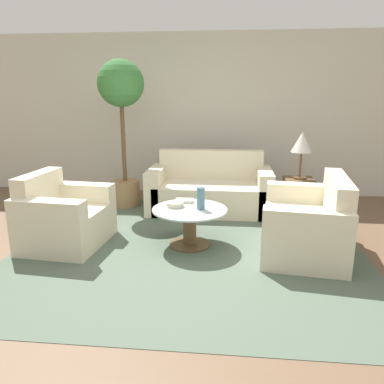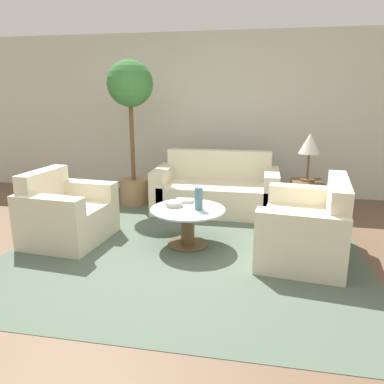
{
  "view_description": "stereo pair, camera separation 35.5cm",
  "coord_description": "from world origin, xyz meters",
  "views": [
    {
      "loc": [
        0.48,
        -3.21,
        1.63
      ],
      "look_at": [
        0.06,
        0.92,
        0.55
      ],
      "focal_mm": 35.0,
      "sensor_mm": 36.0,
      "label": 1
    },
    {
      "loc": [
        0.83,
        -3.16,
        1.63
      ],
      "look_at": [
        0.06,
        0.92,
        0.55
      ],
      "focal_mm": 35.0,
      "sensor_mm": 36.0,
      "label": 2
    }
  ],
  "objects": [
    {
      "name": "table_lamp",
      "position": [
        1.44,
        1.89,
        1.0
      ],
      "size": [
        0.28,
        0.28,
        0.63
      ],
      "color": "brown",
      "rests_on": "side_table"
    },
    {
      "name": "book_stack",
      "position": [
        -0.03,
        0.91,
        0.44
      ],
      "size": [
        0.2,
        0.14,
        0.04
      ],
      "rotation": [
        0.0,
        0.0,
        0.03
      ],
      "color": "beige",
      "rests_on": "coffee_table"
    },
    {
      "name": "potted_plant",
      "position": [
        -1.07,
        2.14,
        1.48
      ],
      "size": [
        0.66,
        0.66,
        2.12
      ],
      "color": "#93704C",
      "rests_on": "ground_plane"
    },
    {
      "name": "rug",
      "position": [
        0.06,
        0.67,
        0.0
      ],
      "size": [
        3.72,
        3.6,
        0.01
      ],
      "color": "#4C5B4C",
      "rests_on": "ground_plane"
    },
    {
      "name": "wall_back",
      "position": [
        0.0,
        3.06,
        1.3
      ],
      "size": [
        10.0,
        0.06,
        2.6
      ],
      "color": "beige",
      "rests_on": "ground_plane"
    },
    {
      "name": "side_table",
      "position": [
        1.44,
        1.89,
        0.26
      ],
      "size": [
        0.39,
        0.39,
        0.52
      ],
      "color": "brown",
      "rests_on": "ground_plane"
    },
    {
      "name": "sofa_main",
      "position": [
        0.21,
        2.05,
        0.28
      ],
      "size": [
        1.73,
        0.86,
        0.84
      ],
      "color": "beige",
      "rests_on": "ground_plane"
    },
    {
      "name": "loveseat",
      "position": [
        1.35,
        0.64,
        0.28
      ],
      "size": [
        0.97,
        1.35,
        0.82
      ],
      "rotation": [
        0.0,
        0.0,
        -1.7
      ],
      "color": "beige",
      "rests_on": "ground_plane"
    },
    {
      "name": "bowl",
      "position": [
        -0.11,
        0.73,
        0.45
      ],
      "size": [
        0.19,
        0.19,
        0.05
      ],
      "color": "beige",
      "rests_on": "coffee_table"
    },
    {
      "name": "vase",
      "position": [
        0.18,
        0.66,
        0.55
      ],
      "size": [
        0.09,
        0.09,
        0.24
      ],
      "color": "slate",
      "rests_on": "coffee_table"
    },
    {
      "name": "armchair",
      "position": [
        -1.36,
        0.57,
        0.28
      ],
      "size": [
        0.87,
        1.0,
        0.81
      ],
      "rotation": [
        0.0,
        0.0,
        1.48
      ],
      "color": "beige",
      "rests_on": "ground_plane"
    },
    {
      "name": "coffee_table",
      "position": [
        0.06,
        0.67,
        0.28
      ],
      "size": [
        0.82,
        0.82,
        0.43
      ],
      "color": "brown",
      "rests_on": "ground_plane"
    },
    {
      "name": "ground_plane",
      "position": [
        0.0,
        0.0,
        0.0
      ],
      "size": [
        14.0,
        14.0,
        0.0
      ],
      "primitive_type": "plane",
      "color": "brown"
    }
  ]
}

